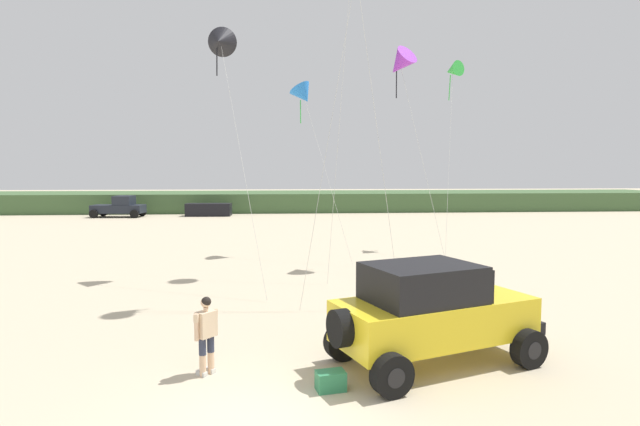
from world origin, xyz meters
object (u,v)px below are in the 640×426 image
object	(u,v)px
distant_pickup	(120,207)
kite_red_delta	(220,42)
kite_blue_swept	(453,70)
jeep	(432,311)
distant_sedan	(209,210)
kite_purple_stunt	(303,95)
person_watching	(206,331)
kite_green_box	(400,64)
cooler_box	(331,381)

from	to	relation	value
distant_pickup	kite_red_delta	size ratio (longest dim) A/B	0.47
kite_blue_swept	jeep	bearing A→B (deg)	-109.95
kite_red_delta	kite_blue_swept	bearing A→B (deg)	30.52
distant_sedan	kite_purple_stunt	bearing A→B (deg)	-68.06
jeep	person_watching	bearing A→B (deg)	-177.59
person_watching	jeep	bearing A→B (deg)	2.41
person_watching	distant_pickup	distance (m)	39.84
kite_green_box	kite_red_delta	world-z (taller)	kite_red_delta
distant_pickup	kite_purple_stunt	size ratio (longest dim) A/B	0.53
kite_green_box	kite_purple_stunt	world-z (taller)	kite_green_box
distant_pickup	kite_red_delta	xyz separation A→B (m)	(12.61, -27.18, 8.46)
kite_green_box	kite_red_delta	xyz separation A→B (m)	(-7.73, -1.92, 0.33)
distant_pickup	kite_green_box	size ratio (longest dim) A/B	0.48
jeep	kite_green_box	size ratio (longest dim) A/B	0.50
cooler_box	kite_green_box	size ratio (longest dim) A/B	0.06
distant_sedan	kite_blue_swept	xyz separation A→B (m)	(16.43, -20.73, 9.23)
person_watching	distant_pickup	xyz separation A→B (m)	(-13.40, 37.52, 0.00)
distant_sedan	kite_green_box	xyz separation A→B (m)	(12.26, -25.83, 8.47)
kite_red_delta	cooler_box	bearing A→B (deg)	-73.64
jeep	kite_green_box	distance (m)	14.54
kite_purple_stunt	kite_red_delta	bearing A→B (deg)	-123.16
kite_red_delta	kite_blue_swept	distance (m)	13.82
jeep	kite_blue_swept	bearing A→B (deg)	70.05
cooler_box	kite_green_box	world-z (taller)	kite_green_box
jeep	kite_purple_stunt	distance (m)	17.18
person_watching	distant_sedan	distance (m)	38.46
kite_purple_stunt	jeep	bearing A→B (deg)	-82.22
kite_blue_swept	kite_green_box	bearing A→B (deg)	-129.31
jeep	cooler_box	world-z (taller)	jeep
kite_green_box	cooler_box	bearing A→B (deg)	-108.45
cooler_box	kite_green_box	xyz separation A→B (m)	(4.41, 13.22, 8.88)
jeep	distant_pickup	bearing A→B (deg)	116.10
person_watching	kite_blue_swept	size ratio (longest dim) A/B	0.16
kite_green_box	kite_purple_stunt	distance (m)	5.53
distant_sedan	kite_red_delta	distance (m)	29.46
cooler_box	distant_sedan	world-z (taller)	distant_sedan
kite_purple_stunt	kite_blue_swept	xyz separation A→B (m)	(8.35, 1.59, 1.65)
cooler_box	distant_sedan	size ratio (longest dim) A/B	0.13
kite_red_delta	distant_sedan	bearing A→B (deg)	99.27
person_watching	kite_green_box	size ratio (longest dim) A/B	0.17
kite_blue_swept	distant_pickup	bearing A→B (deg)	140.55
cooler_box	kite_red_delta	size ratio (longest dim) A/B	0.06
kite_green_box	kite_red_delta	size ratio (longest dim) A/B	0.98
jeep	person_watching	size ratio (longest dim) A/B	3.00
cooler_box	kite_purple_stunt	xyz separation A→B (m)	(0.23, 16.72, 7.98)
distant_sedan	kite_purple_stunt	size ratio (longest dim) A/B	0.47
cooler_box	kite_blue_swept	world-z (taller)	kite_blue_swept
kite_purple_stunt	person_watching	bearing A→B (deg)	-99.89
distant_pickup	person_watching	bearing A→B (deg)	-70.34
jeep	distant_sedan	world-z (taller)	jeep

